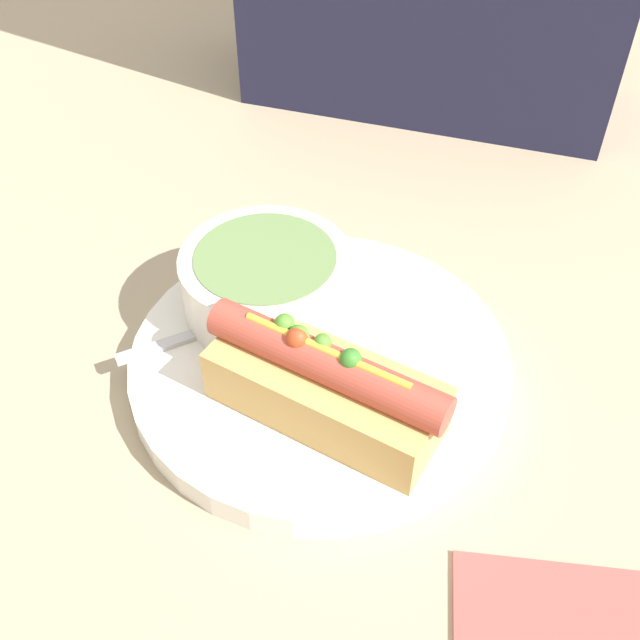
# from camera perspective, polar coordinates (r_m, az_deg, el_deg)

# --- Properties ---
(ground_plane) EXTENTS (4.00, 4.00, 0.00)m
(ground_plane) POSITION_cam_1_polar(r_m,az_deg,el_deg) (0.53, 0.00, -3.97)
(ground_plane) COLOR tan
(dinner_plate) EXTENTS (0.26, 0.26, 0.02)m
(dinner_plate) POSITION_cam_1_polar(r_m,az_deg,el_deg) (0.52, 0.00, -3.26)
(dinner_plate) COLOR white
(dinner_plate) RESTS_ON ground_plane
(hot_dog) EXTENTS (0.16, 0.09, 0.06)m
(hot_dog) POSITION_cam_1_polar(r_m,az_deg,el_deg) (0.46, 0.41, -4.93)
(hot_dog) COLOR tan
(hot_dog) RESTS_ON dinner_plate
(soup_bowl) EXTENTS (0.12, 0.12, 0.05)m
(soup_bowl) POSITION_cam_1_polar(r_m,az_deg,el_deg) (0.53, -4.10, 3.11)
(soup_bowl) COLOR silver
(soup_bowl) RESTS_ON dinner_plate
(spoon) EXTENTS (0.12, 0.12, 0.01)m
(spoon) POSITION_cam_1_polar(r_m,az_deg,el_deg) (0.54, -3.99, 0.84)
(spoon) COLOR #B7B7BC
(spoon) RESTS_ON dinner_plate
(napkin) EXTENTS (0.14, 0.10, 0.01)m
(napkin) POSITION_cam_1_polar(r_m,az_deg,el_deg) (0.45, 19.05, -21.16)
(napkin) COLOR #E04C47
(napkin) RESTS_ON ground_plane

